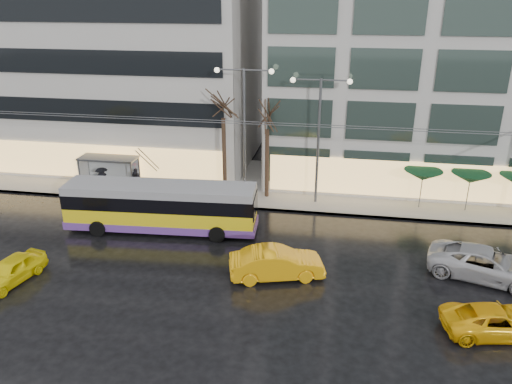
% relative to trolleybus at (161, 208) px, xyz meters
% --- Properties ---
extents(ground, '(140.00, 140.00, 0.00)m').
position_rel_trolleybus_xyz_m(ground, '(2.12, -5.05, -1.46)').
color(ground, black).
rests_on(ground, ground).
extents(sidewalk, '(80.00, 10.00, 0.15)m').
position_rel_trolleybus_xyz_m(sidewalk, '(4.12, 8.95, -1.39)').
color(sidewalk, gray).
rests_on(sidewalk, ground).
extents(kerb, '(80.00, 0.10, 0.15)m').
position_rel_trolleybus_xyz_m(kerb, '(4.12, 4.00, -1.39)').
color(kerb, slate).
rests_on(kerb, ground).
extents(building_left, '(34.00, 14.00, 22.00)m').
position_rel_trolleybus_xyz_m(building_left, '(-13.88, 13.95, 9.69)').
color(building_left, '#B1AEA9').
rests_on(building_left, sidewalk).
extents(building_right, '(32.00, 14.00, 25.00)m').
position_rel_trolleybus_xyz_m(building_right, '(21.12, 13.95, 11.19)').
color(building_right, '#B1AEA9').
rests_on(building_right, sidewalk).
extents(trolleybus, '(11.78, 4.75, 5.40)m').
position_rel_trolleybus_xyz_m(trolleybus, '(0.00, 0.00, 0.00)').
color(trolleybus, yellow).
rests_on(trolleybus, ground).
extents(catenary, '(42.24, 5.12, 7.00)m').
position_rel_trolleybus_xyz_m(catenary, '(3.12, 2.89, 2.79)').
color(catenary, '#595B60').
rests_on(catenary, ground).
extents(bus_shelter, '(4.20, 1.60, 2.51)m').
position_rel_trolleybus_xyz_m(bus_shelter, '(-6.26, 5.64, 0.50)').
color(bus_shelter, '#595B60').
rests_on(bus_shelter, sidewalk).
extents(street_lamp_near, '(3.96, 0.36, 9.03)m').
position_rel_trolleybus_xyz_m(street_lamp_near, '(4.12, 5.75, 4.53)').
color(street_lamp_near, '#595B60').
rests_on(street_lamp_near, sidewalk).
extents(street_lamp_far, '(3.96, 0.36, 8.53)m').
position_rel_trolleybus_xyz_m(street_lamp_far, '(9.12, 5.75, 4.25)').
color(street_lamp_far, '#595B60').
rests_on(street_lamp_far, sidewalk).
extents(tree_a, '(3.20, 3.20, 8.40)m').
position_rel_trolleybus_xyz_m(tree_a, '(2.62, 5.95, 5.62)').
color(tree_a, black).
rests_on(tree_a, sidewalk).
extents(tree_b, '(3.20, 3.20, 7.70)m').
position_rel_trolleybus_xyz_m(tree_b, '(5.62, 6.15, 4.94)').
color(tree_b, black).
rests_on(tree_b, sidewalk).
extents(parasol_a, '(2.50, 2.50, 2.65)m').
position_rel_trolleybus_xyz_m(parasol_a, '(16.12, 5.95, 0.99)').
color(parasol_a, '#595B60').
rests_on(parasol_a, sidewalk).
extents(parasol_b, '(2.50, 2.50, 2.65)m').
position_rel_trolleybus_xyz_m(parasol_b, '(19.12, 5.95, 0.99)').
color(parasol_b, '#595B60').
rests_on(parasol_b, sidewalk).
extents(taxi_a, '(2.35, 4.09, 1.31)m').
position_rel_trolleybus_xyz_m(taxi_a, '(-5.54, -6.99, -0.81)').
color(taxi_a, '#FFE80D').
rests_on(taxi_a, ground).
extents(taxi_b, '(5.13, 2.96, 1.60)m').
position_rel_trolleybus_xyz_m(taxi_b, '(7.70, -4.25, -0.66)').
color(taxi_b, '#FFAC0D').
rests_on(taxi_b, ground).
extents(taxi_c, '(4.86, 2.83, 1.27)m').
position_rel_trolleybus_xyz_m(taxi_c, '(17.64, -7.21, -0.83)').
color(taxi_c, yellow).
rests_on(taxi_c, ground).
extents(sedan_silver, '(6.19, 4.16, 1.58)m').
position_rel_trolleybus_xyz_m(sedan_silver, '(18.32, -2.48, -0.67)').
color(sedan_silver, '#B4B4B9').
rests_on(sedan_silver, ground).
extents(pedestrian_a, '(1.02, 1.04, 2.19)m').
position_rel_trolleybus_xyz_m(pedestrian_a, '(-3.87, 5.45, 0.12)').
color(pedestrian_a, black).
rests_on(pedestrian_a, sidewalk).
extents(pedestrian_b, '(1.07, 1.05, 1.74)m').
position_rel_trolleybus_xyz_m(pedestrian_b, '(-3.73, 4.87, -0.44)').
color(pedestrian_b, black).
rests_on(pedestrian_b, sidewalk).
extents(pedestrian_c, '(1.33, 1.14, 2.11)m').
position_rel_trolleybus_xyz_m(pedestrian_c, '(-5.94, 4.35, -0.20)').
color(pedestrian_c, black).
rests_on(pedestrian_c, sidewalk).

